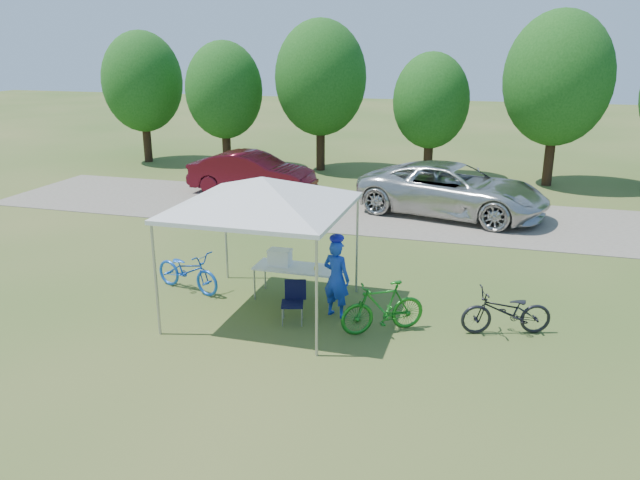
# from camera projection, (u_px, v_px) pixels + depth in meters

# --- Properties ---
(ground) EXTENTS (100.00, 100.00, 0.00)m
(ground) POSITION_uv_depth(u_px,v_px,m) (266.00, 311.00, 12.43)
(ground) COLOR #2D5119
(ground) RESTS_ON ground
(gravel_strip) EXTENTS (24.00, 5.00, 0.02)m
(gravel_strip) POSITION_uv_depth(u_px,v_px,m) (356.00, 212.00, 19.75)
(gravel_strip) COLOR gray
(gravel_strip) RESTS_ON ground
(canopy) EXTENTS (4.53, 4.53, 3.00)m
(canopy) POSITION_uv_depth(u_px,v_px,m) (262.00, 181.00, 11.63)
(canopy) COLOR #A5A5AA
(canopy) RESTS_ON ground
(treeline) EXTENTS (24.89, 4.28, 6.30)m
(treeline) POSITION_uv_depth(u_px,v_px,m) (385.00, 85.00, 24.31)
(treeline) COLOR #382314
(treeline) RESTS_ON ground
(folding_table) EXTENTS (1.70, 0.71, 0.70)m
(folding_table) POSITION_uv_depth(u_px,v_px,m) (296.00, 269.00, 12.88)
(folding_table) COLOR white
(folding_table) RESTS_ON ground
(folding_chair) EXTENTS (0.51, 0.53, 0.80)m
(folding_chair) POSITION_uv_depth(u_px,v_px,m) (294.00, 298.00, 11.87)
(folding_chair) COLOR black
(folding_chair) RESTS_ON ground
(cooler) EXTENTS (0.47, 0.32, 0.34)m
(cooler) POSITION_uv_depth(u_px,v_px,m) (280.00, 257.00, 12.90)
(cooler) COLOR white
(cooler) RESTS_ON folding_table
(ice_cream_cup) EXTENTS (0.08, 0.08, 0.06)m
(ice_cream_cup) POSITION_uv_depth(u_px,v_px,m) (316.00, 268.00, 12.69)
(ice_cream_cup) COLOR yellow
(ice_cream_cup) RESTS_ON folding_table
(cyclist) EXTENTS (0.65, 0.53, 1.55)m
(cyclist) POSITION_uv_depth(u_px,v_px,m) (336.00, 278.00, 12.00)
(cyclist) COLOR #1639B4
(cyclist) RESTS_ON ground
(bike_blue) EXTENTS (1.80, 1.06, 0.90)m
(bike_blue) POSITION_uv_depth(u_px,v_px,m) (188.00, 271.00, 13.36)
(bike_blue) COLOR blue
(bike_blue) RESTS_ON ground
(bike_green) EXTENTS (1.61, 1.27, 0.98)m
(bike_green) POSITION_uv_depth(u_px,v_px,m) (383.00, 307.00, 11.41)
(bike_green) COLOR #186E1A
(bike_green) RESTS_ON ground
(bike_dark) EXTENTS (1.75, 1.05, 0.87)m
(bike_dark) POSITION_uv_depth(u_px,v_px,m) (507.00, 312.00, 11.35)
(bike_dark) COLOR black
(bike_dark) RESTS_ON ground
(minivan) EXTENTS (6.17, 3.89, 1.59)m
(minivan) POSITION_uv_depth(u_px,v_px,m) (453.00, 190.00, 19.12)
(minivan) COLOR beige
(minivan) RESTS_ON gravel_strip
(sedan) EXTENTS (4.49, 1.73, 1.46)m
(sedan) POSITION_uv_depth(u_px,v_px,m) (252.00, 173.00, 21.88)
(sedan) COLOR #480C15
(sedan) RESTS_ON gravel_strip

